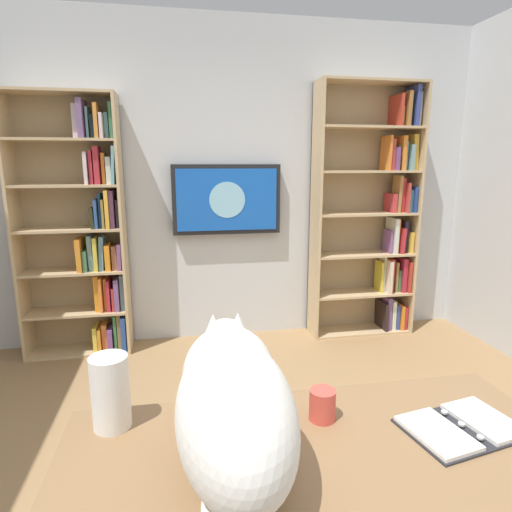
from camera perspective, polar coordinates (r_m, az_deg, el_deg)
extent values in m
cube|color=silver|center=(3.72, -4.38, 9.48)|extent=(4.52, 0.06, 2.70)
cube|color=tan|center=(4.09, 20.09, 5.46)|extent=(0.02, 0.28, 2.19)
cube|color=tan|center=(3.72, 7.94, 5.49)|extent=(0.02, 0.28, 2.19)
cube|color=tan|center=(4.00, 13.52, 5.74)|extent=(0.92, 0.01, 2.19)
cube|color=tan|center=(4.15, 13.51, -9.58)|extent=(0.88, 0.27, 0.02)
cube|color=tan|center=(4.03, 13.77, -4.78)|extent=(0.88, 0.27, 0.02)
cube|color=tan|center=(3.94, 14.03, 0.27)|extent=(0.88, 0.27, 0.02)
cube|color=tan|center=(3.88, 14.31, 5.51)|extent=(0.88, 0.27, 0.02)
cube|color=tan|center=(3.86, 14.59, 10.85)|extent=(0.88, 0.27, 0.02)
cube|color=tan|center=(3.87, 14.89, 16.21)|extent=(0.88, 0.27, 0.02)
cube|color=tan|center=(3.92, 15.20, 21.50)|extent=(0.88, 0.27, 0.02)
cube|color=#B12C2D|center=(4.27, 18.85, -7.57)|extent=(0.04, 0.17, 0.22)
cube|color=orange|center=(4.26, 18.38, -7.48)|extent=(0.03, 0.21, 0.23)
cube|color=#354797|center=(4.25, 17.93, -7.50)|extent=(0.03, 0.17, 0.23)
cube|color=beige|center=(4.23, 17.43, -7.27)|extent=(0.04, 0.18, 0.27)
cube|color=#6F4E8D|center=(4.19, 17.02, -7.19)|extent=(0.05, 0.15, 0.31)
cube|color=black|center=(4.19, 16.39, -7.47)|extent=(0.03, 0.23, 0.26)
cube|color=#B13526|center=(4.16, 19.20, -2.41)|extent=(0.03, 0.22, 0.28)
cube|color=#AB263A|center=(4.15, 18.60, -2.22)|extent=(0.04, 0.21, 0.31)
cube|color=#3C7740|center=(4.13, 18.22, -3.03)|extent=(0.02, 0.13, 0.20)
cube|color=olive|center=(4.11, 17.87, -2.53)|extent=(0.02, 0.14, 0.27)
cube|color=#BD3A2F|center=(4.11, 17.31, -2.34)|extent=(0.04, 0.14, 0.30)
cube|color=beige|center=(4.07, 16.91, -2.47)|extent=(0.03, 0.23, 0.30)
cube|color=beige|center=(4.08, 16.43, -2.20)|extent=(0.02, 0.12, 0.33)
cube|color=gold|center=(4.06, 16.06, -2.57)|extent=(0.02, 0.15, 0.28)
cube|color=gold|center=(4.10, 19.49, 1.84)|extent=(0.03, 0.19, 0.19)
cube|color=#211D2B|center=(4.08, 18.84, 2.56)|extent=(0.04, 0.17, 0.28)
cube|color=#B62931|center=(4.05, 18.51, 2.07)|extent=(0.04, 0.19, 0.23)
cube|color=orange|center=(4.05, 18.00, 2.64)|extent=(0.03, 0.15, 0.30)
cube|color=silver|center=(4.02, 17.66, 2.67)|extent=(0.04, 0.20, 0.31)
cube|color=#83558F|center=(4.01, 17.14, 1.93)|extent=(0.02, 0.16, 0.20)
cube|color=navy|center=(4.06, 19.81, 7.16)|extent=(0.02, 0.23, 0.22)
cube|color=#5998AB|center=(4.04, 19.49, 6.97)|extent=(0.04, 0.14, 0.20)
cube|color=#B33D33|center=(4.03, 18.96, 7.43)|extent=(0.02, 0.24, 0.26)
cube|color=#B4272F|center=(4.01, 18.56, 7.72)|extent=(0.03, 0.16, 0.30)
cube|color=#A2753F|center=(3.98, 18.27, 7.86)|extent=(0.04, 0.14, 0.32)
cube|color=#BA3539|center=(3.98, 17.47, 6.80)|extent=(0.04, 0.18, 0.16)
cube|color=gold|center=(4.05, 20.11, 12.83)|extent=(0.05, 0.14, 0.30)
cube|color=#72999C|center=(4.02, 19.62, 12.27)|extent=(0.03, 0.18, 0.22)
cube|color=#6BA4A9|center=(4.01, 19.02, 12.49)|extent=(0.02, 0.13, 0.24)
cube|color=orange|center=(3.98, 18.67, 12.85)|extent=(0.04, 0.16, 0.29)
cube|color=#3A8645|center=(3.98, 18.12, 12.30)|extent=(0.02, 0.13, 0.21)
cube|color=#6E4278|center=(3.96, 17.74, 12.23)|extent=(0.03, 0.21, 0.19)
cube|color=#B93C34|center=(3.95, 17.23, 12.75)|extent=(0.04, 0.19, 0.26)
cube|color=orange|center=(3.92, 16.94, 13.00)|extent=(0.03, 0.19, 0.29)
cube|color=silver|center=(4.07, 20.57, 17.76)|extent=(0.03, 0.13, 0.28)
cube|color=#36428E|center=(4.05, 20.14, 18.18)|extent=(0.03, 0.20, 0.33)
cube|color=#327E41|center=(4.03, 19.54, 17.58)|extent=(0.02, 0.12, 0.24)
cube|color=#A26937|center=(4.00, 19.22, 17.97)|extent=(0.04, 0.19, 0.28)
cube|color=gold|center=(4.00, 18.48, 17.18)|extent=(0.03, 0.15, 0.16)
cube|color=#B63728|center=(3.99, 18.16, 17.89)|extent=(0.03, 0.23, 0.26)
cube|color=tan|center=(3.57, -17.27, 3.59)|extent=(0.02, 0.28, 2.05)
cube|color=tan|center=(3.76, -29.36, 2.96)|extent=(0.02, 0.28, 2.05)
cube|color=tan|center=(3.77, -23.02, 3.60)|extent=(0.81, 0.01, 2.05)
cube|color=tan|center=(3.91, -22.19, -11.52)|extent=(0.77, 0.27, 0.02)
cube|color=tan|center=(3.80, -22.60, -6.83)|extent=(0.77, 0.27, 0.02)
cube|color=tan|center=(3.71, -23.03, -1.87)|extent=(0.77, 0.27, 0.02)
cube|color=tan|center=(3.64, -23.47, 3.29)|extent=(0.77, 0.27, 0.02)
cube|color=tan|center=(3.61, -23.92, 8.58)|extent=(0.77, 0.27, 0.02)
cube|color=tan|center=(3.61, -24.40, 13.92)|extent=(0.77, 0.27, 0.02)
cube|color=tan|center=(3.65, -24.89, 19.21)|extent=(0.77, 0.27, 0.02)
cube|color=#29478D|center=(3.78, -17.06, -9.46)|extent=(0.04, 0.24, 0.28)
cube|color=olive|center=(3.81, -17.57, -9.22)|extent=(0.03, 0.22, 0.30)
cube|color=#34723E|center=(3.81, -18.05, -9.26)|extent=(0.02, 0.23, 0.30)
cube|color=#734482|center=(3.82, -18.68, -10.18)|extent=(0.04, 0.21, 0.19)
cube|color=orange|center=(3.83, -19.37, -9.86)|extent=(0.04, 0.16, 0.22)
cube|color=orange|center=(3.85, -19.92, -10.06)|extent=(0.02, 0.22, 0.19)
cube|color=gold|center=(3.85, -20.48, -10.01)|extent=(0.03, 0.17, 0.20)
cube|color=#698DA1|center=(3.69, -17.31, -4.46)|extent=(0.03, 0.15, 0.29)
cube|color=#785289|center=(3.69, -17.93, -4.70)|extent=(0.03, 0.21, 0.26)
cube|color=#B53433|center=(3.72, -18.34, -5.21)|extent=(0.02, 0.21, 0.19)
cube|color=#B92939|center=(3.69, -18.94, -4.86)|extent=(0.02, 0.17, 0.25)
cube|color=orange|center=(3.72, -19.29, -4.66)|extent=(0.02, 0.14, 0.26)
cube|color=orange|center=(3.70, -19.82, -4.67)|extent=(0.02, 0.19, 0.28)
cube|color=orange|center=(3.72, -20.27, -4.47)|extent=(0.04, 0.18, 0.30)
cube|color=#7E4E80|center=(3.60, -17.64, 0.01)|extent=(0.04, 0.18, 0.21)
cube|color=#9B5E3B|center=(3.61, -18.25, -0.13)|extent=(0.04, 0.14, 0.19)
cube|color=orange|center=(3.63, -18.99, -0.03)|extent=(0.04, 0.21, 0.20)
cube|color=#5F8FAB|center=(3.61, -19.81, 0.41)|extent=(0.05, 0.13, 0.27)
cube|color=gold|center=(3.63, -20.42, 0.37)|extent=(0.03, 0.20, 0.27)
cube|color=#729B9D|center=(3.65, -21.04, 0.50)|extent=(0.04, 0.17, 0.28)
cube|color=#41714C|center=(3.67, -21.59, -0.41)|extent=(0.03, 0.23, 0.16)
cube|color=orange|center=(3.65, -22.31, 0.23)|extent=(0.04, 0.21, 0.26)
cube|color=#272228|center=(3.55, -17.91, 5.43)|extent=(0.02, 0.13, 0.22)
cube|color=#71467B|center=(3.56, -18.50, 5.99)|extent=(0.03, 0.18, 0.29)
cube|color=gold|center=(3.56, -19.05, 5.99)|extent=(0.03, 0.24, 0.29)
cube|color=olive|center=(3.56, -19.55, 5.39)|extent=(0.02, 0.19, 0.22)
cube|color=#215387|center=(3.58, -19.94, 5.73)|extent=(0.02, 0.13, 0.27)
cube|color=#2E5190|center=(3.58, -20.38, 5.38)|extent=(0.02, 0.20, 0.23)
cube|color=#252A18|center=(3.60, -20.75, 4.86)|extent=(0.03, 0.23, 0.16)
cube|color=#67A1AE|center=(3.53, -18.32, 11.43)|extent=(0.04, 0.23, 0.29)
cube|color=beige|center=(3.55, -18.92, 10.73)|extent=(0.04, 0.16, 0.20)
cube|color=orange|center=(3.56, -19.57, 10.93)|extent=(0.02, 0.12, 0.23)
cube|color=#AC2A34|center=(3.55, -20.35, 11.25)|extent=(0.04, 0.16, 0.28)
cube|color=#AE2939|center=(3.56, -20.98, 10.95)|extent=(0.02, 0.17, 0.25)
cube|color=silver|center=(3.57, -21.53, 10.84)|extent=(0.03, 0.21, 0.24)
cube|color=#3A774C|center=(3.57, -18.64, 16.67)|extent=(0.02, 0.19, 0.26)
cube|color=#6C9BA9|center=(3.57, -19.21, 16.04)|extent=(0.03, 0.12, 0.19)
cube|color=beige|center=(3.56, -19.72, 15.95)|extent=(0.02, 0.24, 0.18)
cube|color=orange|center=(3.55, -20.38, 16.47)|extent=(0.03, 0.19, 0.25)
cube|color=black|center=(3.58, -20.81, 15.77)|extent=(0.04, 0.15, 0.17)
cube|color=#689CA9|center=(3.58, -21.44, 16.16)|extent=(0.02, 0.13, 0.23)
cube|color=slate|center=(3.59, -22.13, 16.52)|extent=(0.04, 0.22, 0.28)
cube|color=silver|center=(3.60, -22.83, 16.19)|extent=(0.04, 0.12, 0.25)
cube|color=black|center=(3.65, -3.92, 7.52)|extent=(0.91, 0.06, 0.58)
cube|color=blue|center=(3.62, -3.86, 7.48)|extent=(0.84, 0.01, 0.51)
cylinder|color=#8CCCEA|center=(3.62, -3.85, 7.47)|extent=(0.30, 0.00, 0.30)
cube|color=olive|center=(1.30, 8.65, -24.87)|extent=(1.42, 0.64, 0.03)
cube|color=olive|center=(1.99, 25.74, -24.73)|extent=(0.06, 0.06, 0.73)
ellipsoid|color=white|center=(1.10, -2.80, -20.41)|extent=(0.29, 0.54, 0.34)
ellipsoid|color=white|center=(1.19, -3.62, -15.52)|extent=(0.25, 0.30, 0.25)
sphere|color=white|center=(1.22, -4.04, -11.22)|extent=(0.13, 0.13, 0.13)
cone|color=white|center=(1.20, -2.42, -9.06)|extent=(0.06, 0.06, 0.07)
cone|color=white|center=(1.20, -5.74, -9.24)|extent=(0.06, 0.06, 0.07)
cone|color=beige|center=(1.20, -2.38, -9.39)|extent=(0.03, 0.03, 0.05)
cone|color=beige|center=(1.19, -5.71, -9.57)|extent=(0.03, 0.03, 0.05)
cube|color=#26262B|center=(1.54, 28.09, -18.94)|extent=(0.19, 0.24, 0.01)
cube|color=#26262B|center=(1.42, 22.96, -21.15)|extent=(0.19, 0.24, 0.01)
cube|color=#26262B|center=(1.48, 25.65, -20.02)|extent=(0.07, 0.22, 0.01)
cube|color=white|center=(1.54, 28.13, -18.65)|extent=(0.17, 0.23, 0.01)
cube|color=white|center=(1.42, 23.00, -20.85)|extent=(0.17, 0.23, 0.01)
cylinder|color=silver|center=(1.44, 27.73, -20.59)|extent=(0.02, 0.02, 0.01)
cylinder|color=silver|center=(1.47, 25.70, -19.52)|extent=(0.02, 0.02, 0.01)
cylinder|color=silver|center=(1.51, 23.81, -18.49)|extent=(0.02, 0.02, 0.01)
cylinder|color=white|center=(1.38, -18.81, -16.79)|extent=(0.11, 0.11, 0.22)
cylinder|color=#D84C3F|center=(1.39, 8.83, -18.99)|extent=(0.08, 0.08, 0.10)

